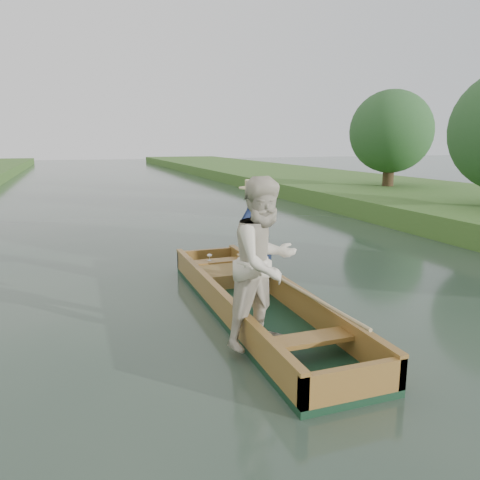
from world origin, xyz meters
name	(u,v)px	position (x,y,z in m)	size (l,w,h in m)	color
ground	(254,315)	(0.00, 0.00, 0.00)	(120.00, 120.00, 0.00)	#283D30
trees_far	(134,135)	(-0.59, 7.66, 2.55)	(22.77, 11.82, 4.58)	#47331E
punt	(257,272)	(-0.09, -0.31, 0.72)	(1.51, 5.00, 2.01)	#13311E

